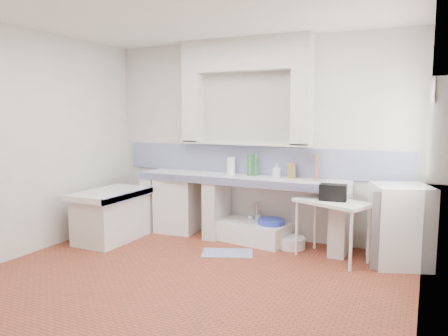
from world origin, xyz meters
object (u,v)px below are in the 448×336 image
at_px(stove, 178,204).
at_px(fridge, 400,225).
at_px(side_table, 332,230).
at_px(sink, 252,232).

distance_m(stove, fridge, 3.12).
relative_size(stove, side_table, 0.94).
distance_m(stove, sink, 1.23).
distance_m(sink, side_table, 1.22).
height_order(side_table, fridge, fridge).
xyz_separation_m(sink, side_table, (1.16, -0.29, 0.24)).
relative_size(sink, side_table, 1.18).
height_order(stove, side_table, stove).
bearing_deg(stove, fridge, -8.46).
height_order(stove, fridge, fridge).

